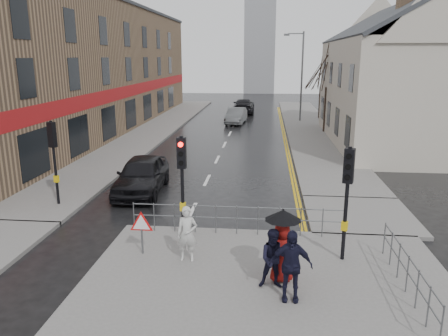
% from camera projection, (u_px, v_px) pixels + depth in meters
% --- Properties ---
extents(ground, '(120.00, 120.00, 0.00)m').
position_uv_depth(ground, '(177.00, 242.00, 14.43)').
color(ground, black).
rests_on(ground, ground).
extents(near_pavement, '(10.00, 9.00, 0.14)m').
position_uv_depth(near_pavement, '(268.00, 303.00, 10.76)').
color(near_pavement, '#605E5B').
rests_on(near_pavement, ground).
extents(left_pavement, '(4.00, 44.00, 0.14)m').
position_uv_depth(left_pavement, '(156.00, 128.00, 37.20)').
color(left_pavement, '#605E5B').
rests_on(left_pavement, ground).
extents(right_pavement, '(4.00, 40.00, 0.14)m').
position_uv_depth(right_pavement, '(308.00, 126.00, 37.91)').
color(right_pavement, '#605E5B').
rests_on(right_pavement, ground).
extents(pavement_bridge_right, '(4.00, 4.20, 0.14)m').
position_uv_depth(pavement_bridge_right, '(359.00, 215.00, 16.70)').
color(pavement_bridge_right, '#605E5B').
rests_on(pavement_bridge_right, ground).
extents(building_left_terrace, '(8.00, 42.00, 10.00)m').
position_uv_depth(building_left_terrace, '(84.00, 69.00, 35.52)').
color(building_left_terrace, '#84664C').
rests_on(building_left_terrace, ground).
extents(building_right_cream, '(9.00, 16.40, 10.10)m').
position_uv_depth(building_right_cream, '(403.00, 74.00, 29.47)').
color(building_right_cream, '#B1A99A').
rests_on(building_right_cream, ground).
extents(church_tower, '(5.00, 5.00, 18.00)m').
position_uv_depth(church_tower, '(260.00, 37.00, 71.83)').
color(church_tower, gray).
rests_on(church_tower, ground).
extents(traffic_signal_near_left, '(0.28, 0.27, 3.40)m').
position_uv_depth(traffic_signal_near_left, '(182.00, 169.00, 13.99)').
color(traffic_signal_near_left, black).
rests_on(traffic_signal_near_left, near_pavement).
extents(traffic_signal_near_right, '(0.34, 0.33, 3.40)m').
position_uv_depth(traffic_signal_near_right, '(348.00, 184.00, 12.37)').
color(traffic_signal_near_right, black).
rests_on(traffic_signal_near_right, near_pavement).
extents(traffic_signal_far_left, '(0.34, 0.33, 3.40)m').
position_uv_depth(traffic_signal_far_left, '(53.00, 148.00, 17.23)').
color(traffic_signal_far_left, black).
rests_on(traffic_signal_far_left, left_pavement).
extents(guard_railing_front, '(7.14, 0.04, 1.00)m').
position_uv_depth(guard_railing_front, '(237.00, 214.00, 14.61)').
color(guard_railing_front, '#595B5E').
rests_on(guard_railing_front, near_pavement).
extents(guard_railing_side, '(0.04, 4.54, 1.00)m').
position_uv_depth(guard_railing_side, '(408.00, 267.00, 10.96)').
color(guard_railing_side, '#595B5E').
rests_on(guard_railing_side, near_pavement).
extents(warning_sign, '(0.80, 0.07, 1.35)m').
position_uv_depth(warning_sign, '(141.00, 226.00, 13.09)').
color(warning_sign, '#595B5E').
rests_on(warning_sign, near_pavement).
extents(street_lamp, '(1.83, 0.25, 8.00)m').
position_uv_depth(street_lamp, '(300.00, 71.00, 39.71)').
color(street_lamp, '#595B5E').
rests_on(street_lamp, right_pavement).
extents(tree_near, '(2.40, 2.40, 6.58)m').
position_uv_depth(tree_near, '(328.00, 67.00, 33.66)').
color(tree_near, '#32251B').
rests_on(tree_near, right_pavement).
extents(tree_far, '(2.40, 2.40, 5.64)m').
position_uv_depth(tree_far, '(322.00, 73.00, 41.50)').
color(tree_far, '#32251B').
rests_on(tree_far, right_pavement).
extents(pedestrian_a, '(0.61, 0.41, 1.64)m').
position_uv_depth(pedestrian_a, '(187.00, 234.00, 12.69)').
color(pedestrian_a, '#BCBCB8').
rests_on(pedestrian_a, near_pavement).
extents(pedestrian_b, '(0.79, 0.63, 1.59)m').
position_uv_depth(pedestrian_b, '(274.00, 259.00, 11.18)').
color(pedestrian_b, black).
rests_on(pedestrian_b, near_pavement).
extents(pedestrian_with_umbrella, '(0.96, 0.96, 2.00)m').
position_uv_depth(pedestrian_with_umbrella, '(282.00, 242.00, 11.43)').
color(pedestrian_with_umbrella, maroon).
rests_on(pedestrian_with_umbrella, near_pavement).
extents(pedestrian_d, '(1.07, 0.45, 1.82)m').
position_uv_depth(pedestrian_d, '(290.00, 265.00, 10.58)').
color(pedestrian_d, black).
rests_on(pedestrian_d, near_pavement).
extents(car_parked, '(2.16, 4.87, 1.63)m').
position_uv_depth(car_parked, '(142.00, 175.00, 19.55)').
color(car_parked, black).
rests_on(car_parked, ground).
extents(car_mid, '(1.87, 4.41, 1.41)m').
position_uv_depth(car_mid, '(236.00, 116.00, 39.75)').
color(car_mid, '#4E5153').
rests_on(car_mid, ground).
extents(car_far, '(2.26, 5.45, 1.58)m').
position_uv_depth(car_far, '(244.00, 106.00, 46.72)').
color(car_far, black).
rests_on(car_far, ground).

